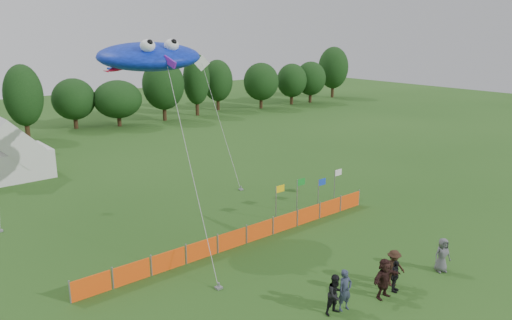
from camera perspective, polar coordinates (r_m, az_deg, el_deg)
ground at (r=23.83m, az=9.60°, el=-15.11°), size 160.00×160.00×0.00m
treeline at (r=61.18m, az=-22.90°, el=6.54°), size 104.57×8.78×8.36m
tent_right at (r=44.76m, az=-26.06°, el=0.58°), size 5.45×4.36×3.85m
barrier_fence at (r=28.46m, az=-1.15°, el=-8.58°), size 19.90×0.06×1.00m
flag_row at (r=33.65m, az=6.04°, el=-3.21°), size 6.73×0.49×2.24m
spectator_a at (r=22.43m, az=10.13°, el=-14.42°), size 0.75×0.55×1.87m
spectator_b at (r=22.11m, az=9.09°, el=-14.94°), size 0.95×0.78×1.80m
spectator_c at (r=24.85m, az=15.44°, el=-11.80°), size 1.32×1.06×1.79m
spectator_d at (r=24.40m, az=15.60°, el=-12.67°), size 0.97×0.62×1.54m
spectator_e at (r=26.90m, az=20.52°, el=-10.13°), size 1.02×0.87×1.77m
spectator_f at (r=23.69m, az=14.45°, el=-12.98°), size 1.77×0.60×1.89m
stingray_kite at (r=29.90m, az=-12.42°, el=11.48°), size 6.90×16.72×11.31m
small_kite_white at (r=39.06m, az=-5.08°, el=7.37°), size 1.27×5.30×9.79m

